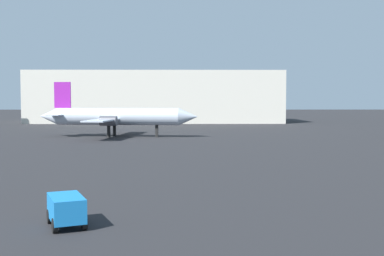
% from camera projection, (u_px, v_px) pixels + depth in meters
% --- Properties ---
extents(airplane_far_right, '(24.12, 19.38, 8.19)m').
position_uv_depth(airplane_far_right, '(116.00, 117.00, 71.05)').
color(airplane_far_right, '#B2BCCC').
rests_on(airplane_far_right, ground_plane).
extents(baggage_cart, '(2.14, 2.72, 1.30)m').
position_uv_depth(baggage_cart, '(66.00, 209.00, 20.19)').
color(baggage_cart, '#1972BF').
rests_on(baggage_cart, ground_plane).
extents(terminal_building, '(61.91, 22.72, 12.62)m').
position_uv_depth(terminal_building, '(157.00, 97.00, 122.87)').
color(terminal_building, beige).
rests_on(terminal_building, ground_plane).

